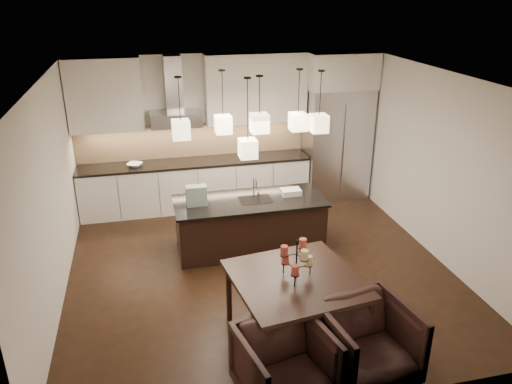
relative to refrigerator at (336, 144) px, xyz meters
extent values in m
cube|color=black|center=(-2.10, -2.38, -1.08)|extent=(5.50, 5.50, 0.02)
cube|color=white|center=(-2.10, -2.38, 1.73)|extent=(5.50, 5.50, 0.02)
cube|color=silver|center=(-2.10, 0.38, 0.32)|extent=(5.50, 0.02, 2.80)
cube|color=silver|center=(-2.10, -5.14, 0.32)|extent=(5.50, 0.02, 2.80)
cube|color=silver|center=(-4.86, -2.38, 0.32)|extent=(0.02, 5.50, 2.80)
cube|color=silver|center=(0.66, -2.38, 0.32)|extent=(0.02, 5.50, 2.80)
cube|color=#B7B7BA|center=(0.00, 0.00, 0.00)|extent=(1.20, 0.72, 2.15)
cube|color=silver|center=(0.00, 0.00, 1.40)|extent=(1.26, 0.72, 0.65)
cube|color=silver|center=(-2.73, 0.05, -0.64)|extent=(4.21, 0.62, 0.88)
cube|color=black|center=(-2.73, 0.05, -0.17)|extent=(4.21, 0.66, 0.04)
cube|color=tan|center=(-2.73, 0.35, 0.16)|extent=(4.21, 0.02, 0.63)
cube|color=silver|center=(-4.20, 0.19, 1.10)|extent=(1.25, 0.35, 1.25)
cube|color=silver|center=(-1.55, 0.19, 1.10)|extent=(1.85, 0.35, 1.25)
cube|color=#B7B7BA|center=(-3.03, 0.10, 0.65)|extent=(0.90, 0.52, 0.24)
cube|color=#B7B7BA|center=(-3.03, 0.21, 1.24)|extent=(0.30, 0.28, 0.96)
imported|color=silver|center=(-3.81, 0.00, -0.12)|extent=(0.34, 0.34, 0.06)
cube|color=black|center=(-2.10, -1.73, -0.68)|extent=(2.27, 0.91, 0.80)
cube|color=black|center=(-2.10, -1.73, -0.26)|extent=(2.34, 0.98, 0.04)
cube|color=#1C5340|center=(-2.92, -1.73, -0.09)|extent=(0.31, 0.16, 0.31)
cube|color=silver|center=(-1.41, -1.67, -0.20)|extent=(0.31, 0.22, 0.09)
cylinder|color=beige|center=(-1.91, -3.99, -0.05)|extent=(0.09, 0.09, 0.11)
cylinder|color=#CD4F3D|center=(-2.16, -3.89, -0.05)|extent=(0.09, 0.09, 0.11)
cylinder|color=#A33C34|center=(-2.12, -4.16, -0.05)|extent=(0.09, 0.09, 0.11)
cylinder|color=#CD4F3D|center=(-1.95, -3.90, 0.13)|extent=(0.09, 0.09, 0.11)
cylinder|color=#A33C34|center=(-2.21, -4.01, 0.13)|extent=(0.09, 0.09, 0.11)
cylinder|color=beige|center=(-2.02, -4.16, 0.13)|extent=(0.09, 0.09, 0.11)
imported|color=black|center=(-2.44, -4.90, -0.67)|extent=(1.03, 1.05, 0.81)
imported|color=black|center=(-1.51, -4.78, -0.65)|extent=(1.05, 1.07, 0.86)
cube|color=beige|center=(-3.10, -1.93, 1.00)|extent=(0.24, 0.24, 0.26)
cube|color=beige|center=(-2.44, -1.51, 0.92)|extent=(0.24, 0.24, 0.26)
cube|color=beige|center=(-2.03, -2.10, 1.07)|extent=(0.24, 0.24, 0.26)
cube|color=beige|center=(-1.34, -1.68, 0.94)|extent=(0.24, 0.24, 0.26)
cube|color=beige|center=(-1.08, -1.88, 0.95)|extent=(0.24, 0.24, 0.26)
cube|color=beige|center=(-2.22, -2.21, 0.75)|extent=(0.24, 0.24, 0.26)
camera|label=1|loc=(-3.61, -8.65, 2.85)|focal=35.00mm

